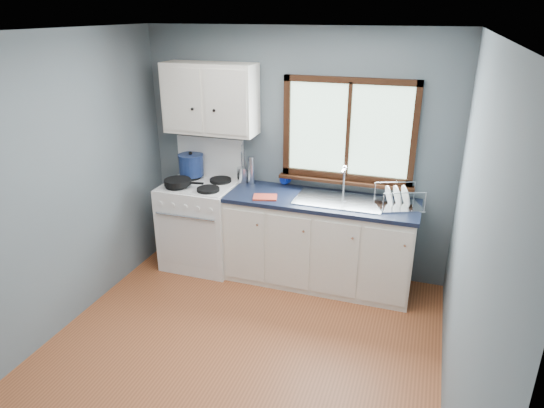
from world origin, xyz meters
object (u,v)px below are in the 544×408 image
(utensil_crock, at_px, (243,175))
(dish_rack, at_px, (398,201))
(gas_range, at_px, (202,222))
(thermos, at_px, (251,170))
(sink, at_px, (339,207))
(base_cabinets, at_px, (319,245))
(skillet, at_px, (178,182))
(stockpot, at_px, (191,165))

(utensil_crock, distance_m, dish_rack, 1.64)
(gas_range, distance_m, thermos, 0.79)
(gas_range, relative_size, sink, 1.62)
(base_cabinets, bearing_deg, gas_range, -179.18)
(utensil_crock, relative_size, dish_rack, 0.82)
(dish_rack, bearing_deg, skillet, 162.97)
(thermos, bearing_deg, utensil_crock, 165.24)
(stockpot, height_order, utensil_crock, utensil_crock)
(base_cabinets, xyz_separation_m, thermos, (-0.80, 0.19, 0.66))
(gas_range, bearing_deg, thermos, 22.20)
(base_cabinets, distance_m, thermos, 1.05)
(base_cabinets, height_order, skillet, skillet)
(gas_range, height_order, sink, gas_range)
(stockpot, bearing_deg, base_cabinets, -5.39)
(sink, bearing_deg, gas_range, -179.29)
(skillet, distance_m, stockpot, 0.33)
(stockpot, bearing_deg, gas_range, -43.30)
(sink, bearing_deg, utensil_crock, 168.71)
(gas_range, xyz_separation_m, utensil_crock, (0.40, 0.23, 0.51))
(skillet, bearing_deg, thermos, 20.36)
(skillet, bearing_deg, utensil_crock, 26.61)
(thermos, bearing_deg, gas_range, -157.80)
(base_cabinets, distance_m, stockpot, 1.62)
(sink, relative_size, thermos, 2.83)
(base_cabinets, height_order, thermos, thermos)
(sink, bearing_deg, skillet, -173.83)
(skillet, xyz_separation_m, stockpot, (-0.01, 0.32, 0.09))
(sink, height_order, dish_rack, sink)
(skillet, height_order, dish_rack, dish_rack)
(thermos, bearing_deg, skillet, -151.20)
(base_cabinets, relative_size, sink, 2.20)
(base_cabinets, xyz_separation_m, stockpot, (-1.47, 0.14, 0.67))
(thermos, bearing_deg, dish_rack, -6.26)
(dish_rack, bearing_deg, stockpot, 154.70)
(base_cabinets, xyz_separation_m, utensil_crock, (-0.90, 0.22, 0.59))
(utensil_crock, bearing_deg, gas_range, -149.75)
(base_cabinets, bearing_deg, sink, -0.13)
(gas_range, height_order, base_cabinets, gas_range)
(sink, bearing_deg, thermos, 169.08)
(stockpot, xyz_separation_m, thermos, (0.67, 0.05, -0.01))
(gas_range, bearing_deg, utensil_crock, 30.25)
(gas_range, xyz_separation_m, thermos, (0.51, 0.21, 0.57))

